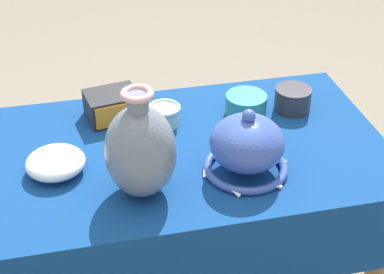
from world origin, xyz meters
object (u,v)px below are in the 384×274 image
(vase_tall_bulbous, at_px, (141,150))
(pot_squat_teal, at_px, (246,105))
(mosaic_tile_box, at_px, (112,106))
(bowl_shallow_porcelain, at_px, (56,162))
(cup_wide_celadon, at_px, (164,114))
(pot_squat_charcoal, at_px, (293,99))
(vase_dome_bell, at_px, (247,147))

(vase_tall_bulbous, bearing_deg, pot_squat_teal, 39.73)
(mosaic_tile_box, height_order, pot_squat_teal, mosaic_tile_box)
(bowl_shallow_porcelain, relative_size, cup_wide_celadon, 1.58)
(pot_squat_teal, distance_m, pot_squat_charcoal, 0.15)
(bowl_shallow_porcelain, relative_size, pot_squat_charcoal, 1.41)
(vase_dome_bell, bearing_deg, bowl_shallow_porcelain, 168.00)
(bowl_shallow_porcelain, bearing_deg, cup_wide_celadon, 27.60)
(mosaic_tile_box, distance_m, bowl_shallow_porcelain, 0.31)
(vase_tall_bulbous, height_order, mosaic_tile_box, vase_tall_bulbous)
(mosaic_tile_box, xyz_separation_m, bowl_shallow_porcelain, (-0.18, -0.25, -0.01))
(mosaic_tile_box, distance_m, pot_squat_teal, 0.41)
(pot_squat_teal, bearing_deg, mosaic_tile_box, 169.85)
(cup_wide_celadon, bearing_deg, mosaic_tile_box, 153.01)
(pot_squat_teal, bearing_deg, pot_squat_charcoal, -1.43)
(vase_tall_bulbous, bearing_deg, pot_squat_charcoal, 30.22)
(vase_dome_bell, relative_size, pot_squat_teal, 1.89)
(pot_squat_charcoal, xyz_separation_m, cup_wide_celadon, (-0.41, 0.00, -0.00))
(mosaic_tile_box, height_order, cup_wide_celadon, mosaic_tile_box)
(vase_tall_bulbous, xyz_separation_m, mosaic_tile_box, (-0.03, 0.38, -0.09))
(mosaic_tile_box, relative_size, bowl_shallow_porcelain, 1.09)
(vase_tall_bulbous, xyz_separation_m, pot_squat_teal, (0.37, 0.31, -0.10))
(bowl_shallow_porcelain, distance_m, pot_squat_teal, 0.61)
(pot_squat_teal, distance_m, cup_wide_celadon, 0.26)
(mosaic_tile_box, height_order, bowl_shallow_porcelain, mosaic_tile_box)
(vase_tall_bulbous, height_order, pot_squat_charcoal, vase_tall_bulbous)
(pot_squat_charcoal, bearing_deg, mosaic_tile_box, 172.19)
(vase_tall_bulbous, relative_size, cup_wide_celadon, 2.94)
(pot_squat_teal, relative_size, cup_wide_celadon, 1.26)
(vase_tall_bulbous, height_order, vase_dome_bell, vase_tall_bulbous)
(vase_dome_bell, xyz_separation_m, bowl_shallow_porcelain, (-0.50, 0.11, -0.05))
(pot_squat_teal, relative_size, pot_squat_charcoal, 1.13)
(vase_dome_bell, relative_size, bowl_shallow_porcelain, 1.51)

